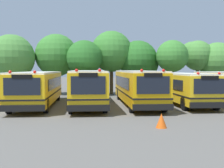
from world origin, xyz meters
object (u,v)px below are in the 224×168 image
object	(u,v)px
tree_0	(11,57)
tree_2	(86,58)
school_bus_0	(38,87)
school_bus_3	(184,87)
school_bus_2	(137,86)
tree_1	(55,55)
tree_5	(171,56)
tree_3	(113,51)
traffic_cone	(161,121)
tree_7	(217,61)
tree_6	(196,55)
school_bus_1	(87,86)
tree_4	(140,61)

from	to	relation	value
tree_0	tree_2	distance (m)	7.57
school_bus_0	tree_0	size ratio (longest dim) A/B	1.73
school_bus_3	tree_2	distance (m)	11.39
school_bus_2	tree_1	size ratio (longest dim) A/B	1.72
school_bus_0	school_bus_2	world-z (taller)	school_bus_2
school_bus_2	tree_5	distance (m)	9.49
tree_3	traffic_cone	xyz separation A→B (m)	(0.70, -18.27, -4.38)
school_bus_2	school_bus_3	size ratio (longest dim) A/B	1.16
traffic_cone	tree_2	bearing A→B (deg)	102.25
tree_5	tree_1	bearing A→B (deg)	170.58
school_bus_3	school_bus_0	bearing A→B (deg)	-0.07
tree_3	tree_7	xyz separation A→B (m)	(11.86, 0.22, -1.02)
tree_0	tree_6	bearing A→B (deg)	4.51
school_bus_3	tree_0	distance (m)	17.57
school_bus_1	school_bus_3	xyz separation A→B (m)	(7.56, -0.09, -0.10)
school_bus_2	tree_6	world-z (taller)	tree_6
school_bus_1	tree_3	bearing A→B (deg)	-107.38
tree_1	tree_4	bearing A→B (deg)	-1.19
school_bus_1	tree_3	size ratio (longest dim) A/B	1.65
tree_1	traffic_cone	distance (m)	20.22
school_bus_3	tree_6	world-z (taller)	tree_6
tree_2	tree_3	distance (m)	3.39
tree_3	school_bus_3	bearing A→B (deg)	-63.23
tree_1	school_bus_2	bearing A→B (deg)	-52.91
school_bus_3	tree_0	xyz separation A→B (m)	(-15.28, 8.26, 2.66)
tree_1	school_bus_0	bearing A→B (deg)	-91.27
school_bus_1	school_bus_2	size ratio (longest dim) A/B	1.01
school_bus_1	tree_6	size ratio (longest dim) A/B	1.91
school_bus_2	school_bus_0	bearing A→B (deg)	0.51
school_bus_3	school_bus_1	bearing A→B (deg)	-0.36
school_bus_2	tree_6	xyz separation A→B (m)	(8.34, 9.73, 2.90)
tree_0	tree_6	xyz separation A→B (m)	(19.94, 1.57, 0.33)
tree_1	tree_6	distance (m)	15.67
tree_2	tree_4	bearing A→B (deg)	15.34
tree_3	tree_4	world-z (taller)	tree_3
school_bus_3	tree_7	size ratio (longest dim) A/B	1.69
tree_0	tree_6	size ratio (longest dim) A/B	1.05
school_bus_3	tree_6	bearing A→B (deg)	-115.06
school_bus_2	tree_2	size ratio (longest dim) A/B	1.97
tree_3	tree_7	size ratio (longest dim) A/B	1.20
tree_4	traffic_cone	world-z (taller)	tree_4
tree_6	traffic_cone	bearing A→B (deg)	-115.15
tree_7	tree_1	bearing A→B (deg)	179.71
traffic_cone	tree_1	bearing A→B (deg)	110.46
tree_2	tree_3	world-z (taller)	tree_3
tree_6	traffic_cone	size ratio (longest dim) A/B	8.76
school_bus_3	tree_0	bearing A→B (deg)	-28.07
tree_4	tree_5	distance (m)	3.56
traffic_cone	tree_6	bearing A→B (deg)	64.85
tree_1	tree_3	distance (m)	6.25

